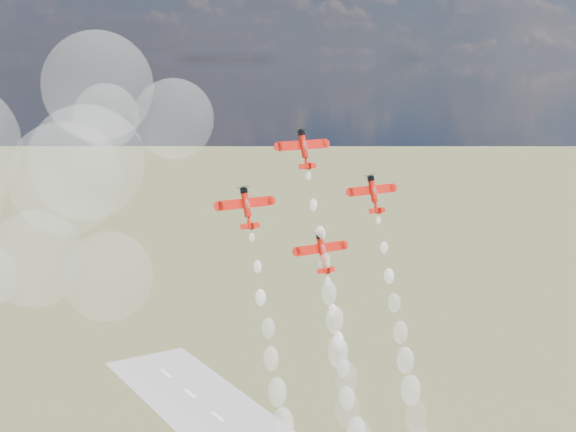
# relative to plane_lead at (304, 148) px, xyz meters

# --- Properties ---
(plane_lead) EXTENTS (11.69, 5.02, 8.06)m
(plane_lead) POSITION_rel_plane_lead_xyz_m (0.00, 0.00, 0.00)
(plane_lead) COLOR red
(plane_lead) RESTS_ON ground
(plane_left) EXTENTS (11.69, 5.02, 8.06)m
(plane_left) POSITION_rel_plane_lead_xyz_m (-15.54, -3.57, -10.28)
(plane_left) COLOR red
(plane_left) RESTS_ON ground
(plane_right) EXTENTS (11.69, 5.02, 8.06)m
(plane_right) POSITION_rel_plane_lead_xyz_m (15.54, -3.57, -10.28)
(plane_right) COLOR red
(plane_right) RESTS_ON ground
(plane_slot) EXTENTS (11.69, 5.02, 8.06)m
(plane_slot) POSITION_rel_plane_lead_xyz_m (0.00, -7.13, -20.56)
(plane_slot) COLOR red
(plane_slot) RESTS_ON ground
(smoke_trail_lead) EXTENTS (5.77, 21.13, 53.69)m
(smoke_trail_lead) POSITION_rel_plane_lead_xyz_m (-0.04, -15.93, -45.78)
(smoke_trail_lead) COLOR white
(smoke_trail_lead) RESTS_ON plane_lead
(smoke_trail_right) EXTENTS (5.18, 20.59, 54.13)m
(smoke_trail_right) POSITION_rel_plane_lead_xyz_m (15.49, -19.71, -56.26)
(smoke_trail_right) COLOR white
(smoke_trail_right) RESTS_ON plane_right
(drifted_smoke_cloud) EXTENTS (70.78, 39.05, 52.59)m
(drifted_smoke_cloud) POSITION_rel_plane_lead_xyz_m (-60.19, -1.17, -0.71)
(drifted_smoke_cloud) COLOR white
(drifted_smoke_cloud) RESTS_ON ground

